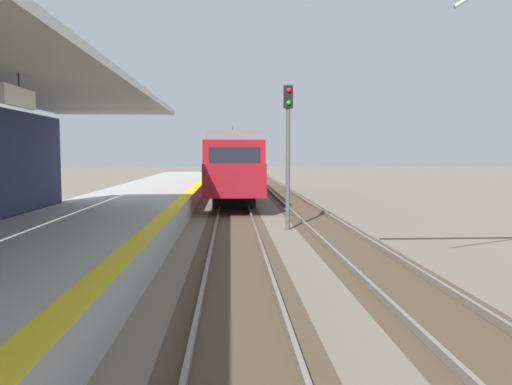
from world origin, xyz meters
name	(u,v)px	position (x,y,z in m)	size (l,w,h in m)	color
station_platform	(59,248)	(-2.50, 16.00, 0.45)	(5.00, 80.00, 0.91)	#A8A8A3
track_pair_nearest_platform	(236,236)	(1.90, 20.00, 0.05)	(2.34, 120.00, 0.16)	#4C3D2D
track_pair_middle	(337,235)	(5.30, 20.00, 0.05)	(2.34, 120.00, 0.16)	#4C3D2D
approaching_train	(233,163)	(1.90, 35.19, 2.18)	(2.93, 19.60, 4.76)	maroon
rail_signal_post	(288,142)	(3.81, 21.59, 3.19)	(0.32, 0.34, 5.20)	#4C4C4C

